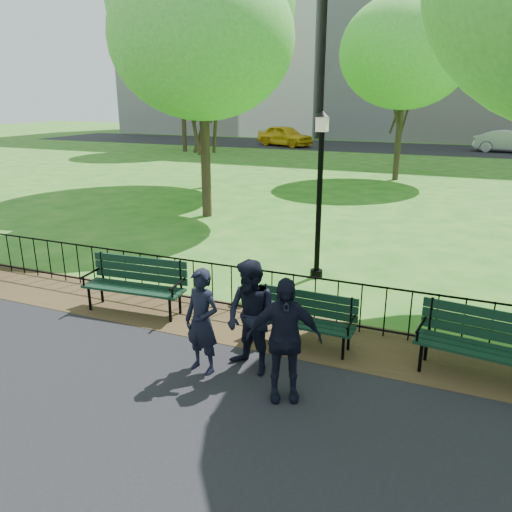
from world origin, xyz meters
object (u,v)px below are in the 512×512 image
at_px(tree_far_c, 406,52).
at_px(taxi, 285,136).
at_px(park_bench_main, 290,311).
at_px(sedan_silver, 510,141).
at_px(park_bench_left_a, 136,279).
at_px(person_left, 202,321).
at_px(tree_near_w, 202,39).
at_px(tree_mid_w, 201,6).
at_px(tree_far_w, 181,55).
at_px(park_bench_right_a, 489,339).
at_px(person_mid, 251,318).
at_px(person_right, 284,339).
at_px(lamppost, 320,191).

xyz_separation_m(tree_far_c, taxi, (-10.64, 13.92, -4.91)).
bearing_deg(park_bench_main, sedan_silver, 82.80).
xyz_separation_m(park_bench_main, park_bench_left_a, (-3.05, 0.15, 0.05)).
bearing_deg(person_left, tree_far_c, 100.67).
bearing_deg(tree_near_w, tree_mid_w, 118.31).
relative_size(tree_mid_w, person_left, 6.74).
height_order(park_bench_left_a, tree_far_w, tree_far_w).
bearing_deg(park_bench_main, park_bench_right_a, 2.75).
relative_size(tree_far_c, person_mid, 4.93).
distance_m(person_right, taxi, 35.33).
bearing_deg(park_bench_left_a, tree_mid_w, 108.00).
bearing_deg(taxi, person_mid, -139.36).
bearing_deg(tree_far_w, lamppost, -53.36).
distance_m(person_mid, person_right, 0.79).
xyz_separation_m(person_left, person_right, (1.30, -0.19, 0.07)).
bearing_deg(park_bench_left_a, tree_far_c, 78.11).
relative_size(park_bench_right_a, tree_near_w, 0.25).
bearing_deg(park_bench_main, tree_far_w, 124.92).
bearing_deg(park_bench_main, tree_near_w, 127.48).
distance_m(lamppost, tree_far_c, 15.16).
height_order(park_bench_main, park_bench_left_a, park_bench_left_a).
bearing_deg(person_mid, tree_far_c, 113.02).
bearing_deg(sedan_silver, tree_mid_w, 153.29).
height_order(park_bench_left_a, person_mid, person_mid).
relative_size(tree_near_w, person_right, 4.68).
distance_m(tree_far_c, taxi, 18.19).
relative_size(person_left, taxi, 0.32).
bearing_deg(lamppost, tree_far_w, 126.64).
bearing_deg(tree_mid_w, sedan_silver, 57.96).
bearing_deg(tree_far_w, tree_near_w, -57.42).
relative_size(lamppost, person_left, 2.29).
xyz_separation_m(park_bench_left_a, tree_mid_w, (-5.14, 12.32, 6.65)).
bearing_deg(lamppost, tree_far_c, 91.28).
height_order(tree_far_c, person_right, tree_far_c).
bearing_deg(lamppost, tree_mid_w, 129.83).
bearing_deg(taxi, tree_mid_w, -148.69).
distance_m(person_left, sedan_silver, 35.23).
relative_size(lamppost, person_mid, 2.13).
distance_m(lamppost, taxi, 30.64).
height_order(person_left, person_right, person_right).
distance_m(park_bench_main, tree_far_c, 18.63).
height_order(tree_far_c, taxi, tree_far_c).
relative_size(tree_far_c, sedan_silver, 1.73).
distance_m(park_bench_left_a, person_right, 3.85).
relative_size(tree_far_w, person_mid, 5.62).
relative_size(park_bench_main, tree_mid_w, 0.16).
distance_m(tree_near_w, person_left, 11.04).
distance_m(park_bench_right_a, person_mid, 3.33).
bearing_deg(sedan_silver, tree_far_c, 165.09).
bearing_deg(person_left, taxi, 118.59).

